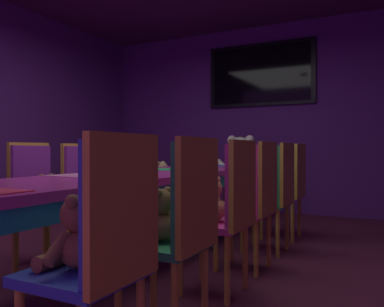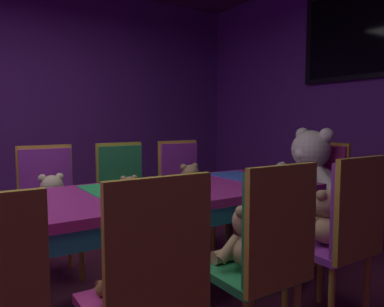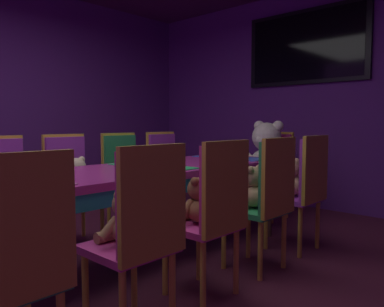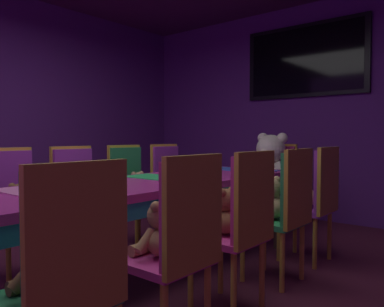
% 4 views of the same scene
% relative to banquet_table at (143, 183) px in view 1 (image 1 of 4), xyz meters
% --- Properties ---
extents(ground_plane, '(7.90, 7.90, 0.00)m').
position_rel_banquet_table_xyz_m(ground_plane, '(0.00, -0.00, -0.66)').
color(ground_plane, '#591E33').
extents(wall_back, '(5.20, 0.12, 2.80)m').
position_rel_banquet_table_xyz_m(wall_back, '(0.00, 3.20, 0.74)').
color(wall_back, '#59267F').
rests_on(wall_back, ground_plane).
extents(banquet_table, '(0.90, 3.68, 0.75)m').
position_rel_banquet_table_xyz_m(banquet_table, '(0.00, 0.00, 0.00)').
color(banquet_table, '#B22D8C').
rests_on(banquet_table, ground_plane).
extents(chair_left_2, '(0.42, 0.41, 0.98)m').
position_rel_banquet_table_xyz_m(chair_left_2, '(-0.86, -0.31, -0.06)').
color(chair_left_2, purple).
rests_on(chair_left_2, ground_plane).
extents(teddy_left_2, '(0.22, 0.29, 0.27)m').
position_rel_banquet_table_xyz_m(teddy_left_2, '(-0.71, -0.31, -0.08)').
color(teddy_left_2, brown).
rests_on(teddy_left_2, chair_left_2).
extents(chair_left_3, '(0.42, 0.41, 0.98)m').
position_rel_banquet_table_xyz_m(chair_left_3, '(-0.88, 0.28, -0.06)').
color(chair_left_3, purple).
rests_on(chair_left_3, ground_plane).
extents(teddy_left_3, '(0.27, 0.35, 0.33)m').
position_rel_banquet_table_xyz_m(teddy_left_3, '(-0.73, 0.28, -0.06)').
color(teddy_left_3, beige).
rests_on(teddy_left_3, chair_left_3).
extents(chair_left_4, '(0.42, 0.41, 0.98)m').
position_rel_banquet_table_xyz_m(chair_left_4, '(-0.87, 0.89, -0.06)').
color(chair_left_4, '#268C4C').
rests_on(chair_left_4, ground_plane).
extents(teddy_left_4, '(0.22, 0.28, 0.27)m').
position_rel_banquet_table_xyz_m(teddy_left_4, '(-0.73, 0.89, -0.08)').
color(teddy_left_4, tan).
rests_on(teddy_left_4, chair_left_4).
extents(chair_left_5, '(0.42, 0.41, 0.98)m').
position_rel_banquet_table_xyz_m(chair_left_5, '(-0.87, 1.48, -0.06)').
color(chair_left_5, purple).
rests_on(chair_left_5, ground_plane).
extents(teddy_left_5, '(0.27, 0.35, 0.33)m').
position_rel_banquet_table_xyz_m(teddy_left_5, '(-0.72, 1.48, -0.06)').
color(teddy_left_5, tan).
rests_on(teddy_left_5, chair_left_5).
extents(chair_right_0, '(0.42, 0.41, 0.98)m').
position_rel_banquet_table_xyz_m(chair_right_0, '(0.85, -1.48, -0.06)').
color(chair_right_0, '#2D47B2').
rests_on(chair_right_0, ground_plane).
extents(teddy_right_0, '(0.24, 0.32, 0.30)m').
position_rel_banquet_table_xyz_m(teddy_right_0, '(0.70, -1.48, -0.07)').
color(teddy_right_0, brown).
rests_on(teddy_right_0, chair_right_0).
extents(chair_right_1, '(0.42, 0.41, 0.98)m').
position_rel_banquet_table_xyz_m(chair_right_1, '(0.87, -0.92, -0.06)').
color(chair_right_1, '#268C4C').
rests_on(chair_right_1, ground_plane).
extents(teddy_right_1, '(0.22, 0.29, 0.27)m').
position_rel_banquet_table_xyz_m(teddy_right_1, '(0.73, -0.92, -0.08)').
color(teddy_right_1, brown).
rests_on(teddy_right_1, chair_right_1).
extents(chair_right_2, '(0.42, 0.41, 0.98)m').
position_rel_banquet_table_xyz_m(chair_right_2, '(0.88, -0.30, -0.06)').
color(chair_right_2, '#CC338C').
rests_on(chair_right_2, ground_plane).
extents(teddy_right_2, '(0.24, 0.31, 0.29)m').
position_rel_banquet_table_xyz_m(teddy_right_2, '(0.73, -0.30, -0.07)').
color(teddy_right_2, '#9E7247').
rests_on(teddy_right_2, chair_right_2).
extents(chair_right_3, '(0.42, 0.41, 0.98)m').
position_rel_banquet_table_xyz_m(chair_right_3, '(0.87, 0.27, -0.06)').
color(chair_right_3, '#CC338C').
rests_on(chair_right_3, ground_plane).
extents(teddy_right_3, '(0.24, 0.31, 0.30)m').
position_rel_banquet_table_xyz_m(teddy_right_3, '(0.73, 0.27, -0.07)').
color(teddy_right_3, brown).
rests_on(teddy_right_3, chair_right_3).
extents(chair_right_4, '(0.42, 0.41, 0.98)m').
position_rel_banquet_table_xyz_m(chair_right_4, '(0.87, 0.87, -0.06)').
color(chair_right_4, '#268C4C').
rests_on(chair_right_4, ground_plane).
extents(teddy_right_4, '(0.26, 0.33, 0.32)m').
position_rel_banquet_table_xyz_m(teddy_right_4, '(0.72, 0.87, -0.06)').
color(teddy_right_4, tan).
rests_on(teddy_right_4, chair_right_4).
extents(chair_right_5, '(0.42, 0.41, 0.98)m').
position_rel_banquet_table_xyz_m(chair_right_5, '(0.86, 1.48, -0.06)').
color(chair_right_5, purple).
rests_on(chair_right_5, ground_plane).
extents(teddy_right_5, '(0.27, 0.34, 0.33)m').
position_rel_banquet_table_xyz_m(teddy_right_5, '(0.71, 1.48, -0.06)').
color(teddy_right_5, tan).
rests_on(teddy_right_5, chair_right_5).
extents(throne_chair, '(0.41, 0.42, 0.98)m').
position_rel_banquet_table_xyz_m(throne_chair, '(0.00, 2.38, -0.06)').
color(throne_chair, '#CC338C').
rests_on(throne_chair, ground_plane).
extents(king_teddy_bear, '(0.69, 0.54, 0.65)m').
position_rel_banquet_table_xyz_m(king_teddy_bear, '(0.00, 2.21, 0.08)').
color(king_teddy_bear, silver).
rests_on(king_teddy_bear, throne_chair).
extents(wall_tv, '(1.61, 0.06, 0.93)m').
position_rel_banquet_table_xyz_m(wall_tv, '(0.00, 3.11, 1.39)').
color(wall_tv, black).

